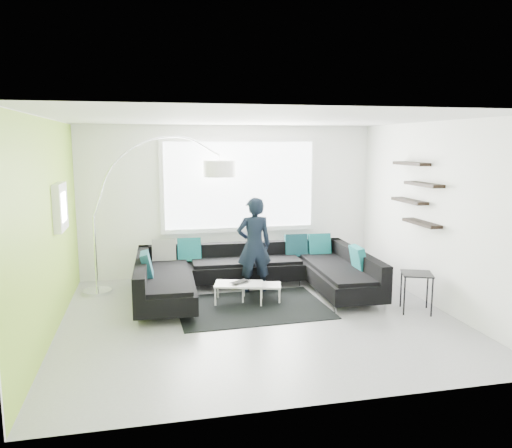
# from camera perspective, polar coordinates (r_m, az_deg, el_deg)

# --- Properties ---
(ground) EXTENTS (5.50, 5.50, 0.00)m
(ground) POSITION_cam_1_polar(r_m,az_deg,el_deg) (7.30, 0.28, -10.60)
(ground) COLOR gray
(ground) RESTS_ON ground
(room_shell) EXTENTS (5.54, 5.04, 2.82)m
(room_shell) POSITION_cam_1_polar(r_m,az_deg,el_deg) (7.10, 0.22, 3.85)
(room_shell) COLOR white
(room_shell) RESTS_ON ground
(sectional_sofa) EXTENTS (3.79, 2.41, 0.80)m
(sectional_sofa) POSITION_cam_1_polar(r_m,az_deg,el_deg) (8.15, -0.26, -5.84)
(sectional_sofa) COLOR black
(sectional_sofa) RESTS_ON ground
(rug) EXTENTS (2.29, 1.70, 0.01)m
(rug) POSITION_cam_1_polar(r_m,az_deg,el_deg) (7.70, -0.48, -9.47)
(rug) COLOR black
(rug) RESTS_ON ground
(coffee_table) EXTENTS (1.07, 0.78, 0.31)m
(coffee_table) POSITION_cam_1_polar(r_m,az_deg,el_deg) (7.93, -0.67, -7.77)
(coffee_table) COLOR white
(coffee_table) RESTS_ON ground
(arc_lamp) EXTENTS (2.42, 0.71, 2.60)m
(arc_lamp) POSITION_cam_1_polar(r_m,az_deg,el_deg) (8.54, -18.08, 0.87)
(arc_lamp) COLOR white
(arc_lamp) RESTS_ON ground
(side_table) EXTENTS (0.55, 0.55, 0.59)m
(side_table) POSITION_cam_1_polar(r_m,az_deg,el_deg) (7.81, 17.83, -7.45)
(side_table) COLOR black
(side_table) RESTS_ON ground
(person) EXTENTS (0.61, 0.42, 1.60)m
(person) POSITION_cam_1_polar(r_m,az_deg,el_deg) (8.28, -0.22, -2.44)
(person) COLOR black
(person) RESTS_ON ground
(laptop) EXTENTS (0.54, 0.53, 0.03)m
(laptop) POSITION_cam_1_polar(r_m,az_deg,el_deg) (7.81, -1.62, -6.73)
(laptop) COLOR black
(laptop) RESTS_ON coffee_table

